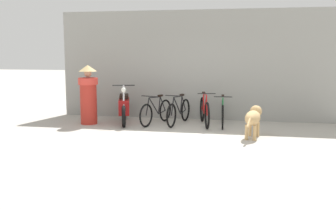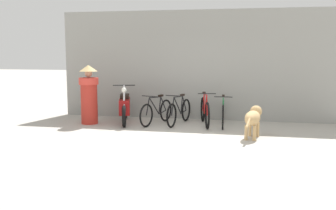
# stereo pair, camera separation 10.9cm
# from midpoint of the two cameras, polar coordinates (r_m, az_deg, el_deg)

# --- Properties ---
(ground_plane) EXTENTS (60.00, 60.00, 0.00)m
(ground_plane) POSITION_cam_midpoint_polar(r_m,az_deg,el_deg) (8.49, 1.08, -5.45)
(ground_plane) COLOR #ADA89E
(shop_wall_back) EXTENTS (7.99, 0.20, 3.10)m
(shop_wall_back) POSITION_cam_midpoint_polar(r_m,az_deg,el_deg) (11.33, 3.83, 5.79)
(shop_wall_back) COLOR gray
(shop_wall_back) RESTS_ON ground
(bicycle_0) EXTENTS (0.60, 1.55, 0.80)m
(bicycle_0) POSITION_cam_midpoint_polar(r_m,az_deg,el_deg) (10.54, -2.03, -1.01)
(bicycle_0) COLOR black
(bicycle_0) RESTS_ON ground
(bicycle_1) EXTENTS (0.49, 1.67, 0.82)m
(bicycle_1) POSITION_cam_midpoint_polar(r_m,az_deg,el_deg) (10.52, 1.28, -1.00)
(bicycle_1) COLOR black
(bicycle_1) RESTS_ON ground
(bicycle_2) EXTENTS (0.53, 1.70, 0.89)m
(bicycle_2) POSITION_cam_midpoint_polar(r_m,az_deg,el_deg) (10.42, 5.02, -0.96)
(bicycle_2) COLOR black
(bicycle_2) RESTS_ON ground
(bicycle_3) EXTENTS (0.46, 1.70, 0.82)m
(bicycle_3) POSITION_cam_midpoint_polar(r_m,az_deg,el_deg) (10.41, 7.63, -1.13)
(bicycle_3) COLOR black
(bicycle_3) RESTS_ON ground
(motorcycle) EXTENTS (0.70, 1.83, 1.08)m
(motorcycle) POSITION_cam_midpoint_polar(r_m,az_deg,el_deg) (10.78, -6.67, -0.31)
(motorcycle) COLOR black
(motorcycle) RESTS_ON ground
(stray_dog) EXTENTS (0.47, 1.26, 0.69)m
(stray_dog) POSITION_cam_midpoint_polar(r_m,az_deg,el_deg) (9.09, 11.95, -1.76)
(stray_dog) COLOR tan
(stray_dog) RESTS_ON ground
(person_in_robes) EXTENTS (0.59, 0.59, 1.58)m
(person_in_robes) POSITION_cam_midpoint_polar(r_m,az_deg,el_deg) (10.74, -11.77, 1.60)
(person_in_robes) COLOR #B72D23
(person_in_robes) RESTS_ON ground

